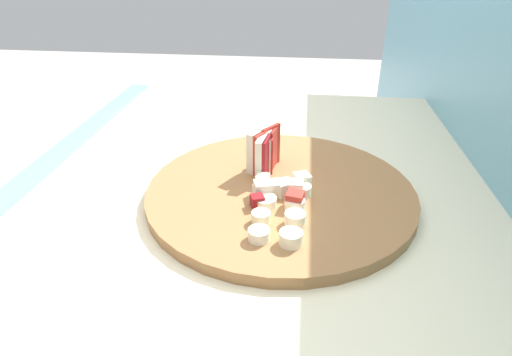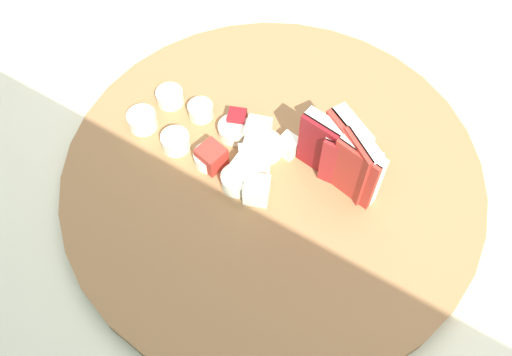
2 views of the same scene
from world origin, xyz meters
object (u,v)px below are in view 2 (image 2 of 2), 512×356
object	(u,v)px
apple_wedge_fan	(346,158)
apple_dice_pile	(250,155)
cutting_board	(272,175)
banana_slice_rows	(206,137)

from	to	relation	value
apple_wedge_fan	apple_dice_pile	xyz separation A→B (m)	(0.08, 0.03, -0.02)
apple_dice_pile	apple_wedge_fan	bearing A→B (deg)	-160.51
cutting_board	apple_dice_pile	size ratio (longest dim) A/B	4.65
apple_dice_pile	banana_slice_rows	world-z (taller)	apple_dice_pile
cutting_board	apple_dice_pile	bearing A→B (deg)	4.20
cutting_board	apple_wedge_fan	bearing A→B (deg)	-154.78
cutting_board	banana_slice_rows	world-z (taller)	banana_slice_rows
apple_wedge_fan	apple_dice_pile	size ratio (longest dim) A/B	0.99
cutting_board	apple_dice_pile	distance (m)	0.03
banana_slice_rows	apple_wedge_fan	bearing A→B (deg)	-166.22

